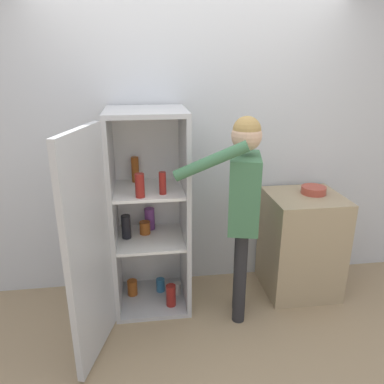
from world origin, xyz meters
name	(u,v)px	position (x,y,z in m)	size (l,w,h in m)	color
ground_plane	(211,346)	(0.00, 0.00, 0.00)	(12.00, 12.00, 0.00)	tan
wall_back	(192,147)	(0.00, 0.98, 1.27)	(7.00, 0.06, 2.55)	silver
refrigerator	(138,219)	(-0.49, 0.55, 0.81)	(0.82, 1.17, 1.65)	#B7BABC
person	(243,195)	(0.29, 0.35, 1.05)	(0.69, 0.50, 1.63)	#262628
counter	(301,243)	(0.92, 0.64, 0.45)	(0.62, 0.58, 0.91)	tan
bowl	(314,190)	(1.01, 0.68, 0.94)	(0.21, 0.21, 0.06)	#B24738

